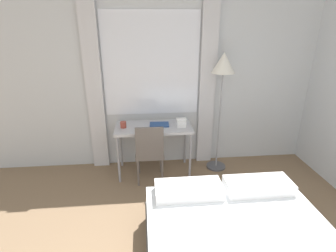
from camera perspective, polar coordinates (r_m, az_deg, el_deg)
wall_back_with_window at (r=4.03m, az=-0.23°, el=9.78°), size 5.50×0.13×2.70m
desk at (r=3.87m, az=-3.16°, el=-0.97°), size 1.11×0.56×0.77m
desk_chair at (r=3.70m, az=-4.01°, el=-5.29°), size 0.41×0.41×0.89m
standing_lamp at (r=3.84m, az=11.87°, el=11.10°), size 0.33×0.33×1.80m
telephone at (r=3.83m, az=2.86°, el=0.79°), size 0.14×0.18×0.12m
book at (r=3.86m, az=-1.91°, el=0.33°), size 0.29×0.20×0.02m
mug at (r=3.82m, az=-9.72°, el=0.28°), size 0.09×0.09×0.09m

